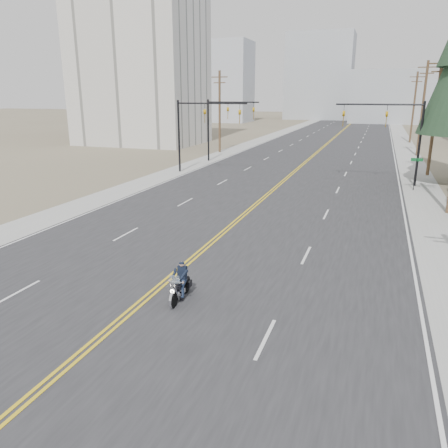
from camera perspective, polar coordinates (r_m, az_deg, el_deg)
ground_plane at (r=13.43m, az=-21.79°, el=-18.53°), size 400.00×400.00×0.00m
road at (r=78.72m, az=13.84°, el=10.59°), size 20.00×200.00×0.01m
sidewalk_left at (r=80.68m, az=5.56°, el=11.11°), size 3.00×200.00×0.01m
sidewalk_right at (r=78.42m, az=22.33°, el=9.83°), size 3.00×200.00×0.01m
traffic_mast_left at (r=43.44m, az=-3.48°, el=13.14°), size 7.10×0.26×7.00m
traffic_mast_right at (r=40.08m, az=21.48°, el=11.78°), size 7.10×0.26×7.00m
traffic_mast_far at (r=51.01m, az=-0.26°, el=13.59°), size 6.10×0.26×7.00m
street_sign at (r=38.51m, az=23.78°, el=6.67°), size 0.90×0.06×2.62m
utility_pole_c at (r=46.25m, az=25.87°, el=12.76°), size 2.20×0.30×11.00m
utility_pole_d at (r=61.18m, az=24.51°, el=13.69°), size 2.20×0.30×11.50m
utility_pole_e at (r=78.14m, az=23.55°, el=13.91°), size 2.20×0.30×11.00m
utility_pole_left at (r=59.59m, az=-0.58°, el=14.58°), size 2.20×0.30×10.50m
apartment_block at (r=72.85m, az=-11.00°, el=22.15°), size 18.00×14.00×30.00m
haze_bldg_a at (r=130.27m, az=0.20°, el=18.04°), size 14.00×12.00×22.00m
haze_bldg_b at (r=132.98m, az=20.22°, el=15.32°), size 18.00×14.00×14.00m
haze_bldg_d at (r=149.40m, az=12.39°, el=18.25°), size 20.00×15.00×26.00m
haze_bldg_e at (r=158.92m, az=26.48°, el=14.30°), size 14.00×14.00×12.00m
haze_bldg_f at (r=149.61m, az=-3.49°, el=16.66°), size 12.00×12.00×16.00m
motorcyclist at (r=16.56m, az=-5.79°, el=-7.56°), size 0.91×1.90×1.45m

